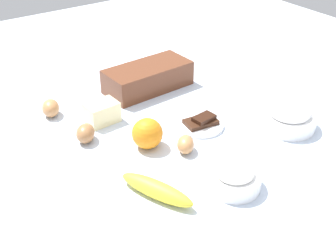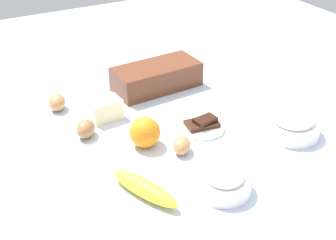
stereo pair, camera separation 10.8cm
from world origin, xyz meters
name	(u,v)px [view 1 (the left image)]	position (x,y,z in m)	size (l,w,h in m)	color
ground_plane	(168,135)	(0.00, 0.00, -0.01)	(2.40, 2.40, 0.02)	silver
loaf_pan	(148,77)	(0.10, 0.26, 0.04)	(0.29, 0.14, 0.08)	brown
flour_bowl	(234,178)	(-0.01, -0.28, 0.03)	(0.13, 0.13, 0.06)	white
sugar_bowl	(289,117)	(0.29, -0.17, 0.03)	(0.15, 0.15, 0.07)	white
banana	(157,190)	(-0.17, -0.20, 0.02)	(0.19, 0.04, 0.04)	yellow
orange_fruit	(147,133)	(-0.08, -0.03, 0.04)	(0.08, 0.08, 0.08)	orange
butter_block	(102,113)	(-0.12, 0.15, 0.03)	(0.09, 0.06, 0.06)	#F4EDB2
egg_near_butter	(85,133)	(-0.21, 0.09, 0.02)	(0.05, 0.05, 0.06)	#A16C41
egg_beside_bowl	(51,108)	(-0.23, 0.27, 0.03)	(0.05, 0.05, 0.07)	#BB7F4D
egg_loose	(186,144)	(-0.02, -0.10, 0.02)	(0.04, 0.04, 0.06)	#BC7F4D
chocolate_plate	(201,124)	(0.09, -0.03, 0.01)	(0.13, 0.13, 0.03)	white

